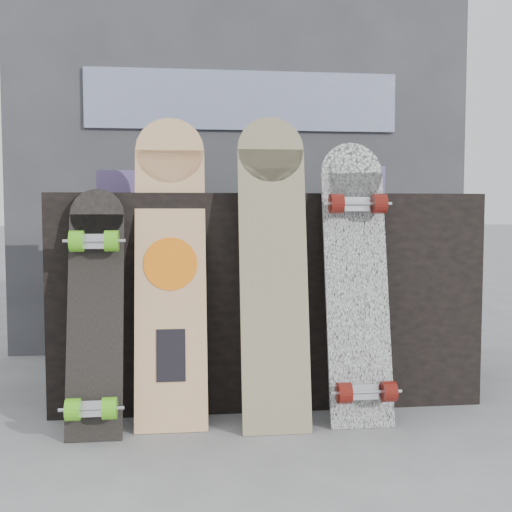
{
  "coord_description": "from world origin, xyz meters",
  "views": [
    {
      "loc": [
        -0.33,
        -2.08,
        0.74
      ],
      "look_at": [
        -0.06,
        0.2,
        0.57
      ],
      "focal_mm": 45.0,
      "sensor_mm": 36.0,
      "label": 1
    }
  ],
  "objects": [
    {
      "name": "longboard_geisha",
      "position": [
        -0.36,
        0.16,
        0.57
      ],
      "size": [
        0.24,
        0.28,
        1.07
      ],
      "rotation": [
        -0.24,
        0.0,
        0.0
      ],
      "color": "#CFB78B",
      "rests_on": "ground"
    },
    {
      "name": "vendor_table",
      "position": [
        0.0,
        0.5,
        0.4
      ],
      "size": [
        1.6,
        0.6,
        0.8
      ],
      "primitive_type": "cube",
      "color": "black",
      "rests_on": "ground"
    },
    {
      "name": "merch_box_small",
      "position": [
        0.44,
        0.57,
        0.86
      ],
      "size": [
        0.14,
        0.14,
        0.12
      ],
      "primitive_type": "cube",
      "color": "#503F82",
      "rests_on": "vendor_table"
    },
    {
      "name": "skateboard_dark",
      "position": [
        -0.61,
        0.06,
        0.41
      ],
      "size": [
        0.18,
        0.29,
        0.81
      ],
      "rotation": [
        -0.26,
        0.0,
        0.0
      ],
      "color": "black",
      "rests_on": "ground"
    },
    {
      "name": "longboard_celtic",
      "position": [
        -0.01,
        0.07,
        0.57
      ],
      "size": [
        0.23,
        0.21,
        1.06
      ],
      "rotation": [
        -0.19,
        0.0,
        0.0
      ],
      "color": "beige",
      "rests_on": "ground"
    },
    {
      "name": "booth",
      "position": [
        0.0,
        1.35,
        1.1
      ],
      "size": [
        2.4,
        0.22,
        2.2
      ],
      "color": "#36363C",
      "rests_on": "ground"
    },
    {
      "name": "merch_box_purple",
      "position": [
        -0.57,
        0.62,
        0.85
      ],
      "size": [
        0.18,
        0.12,
        0.1
      ],
      "primitive_type": "cube",
      "color": "#503F82",
      "rests_on": "vendor_table"
    },
    {
      "name": "ground",
      "position": [
        0.0,
        0.0,
        0.0
      ],
      "size": [
        60.0,
        60.0,
        0.0
      ],
      "primitive_type": "plane",
      "color": "slate",
      "rests_on": "ground"
    },
    {
      "name": "merch_box_flat",
      "position": [
        0.05,
        0.65,
        0.83
      ],
      "size": [
        0.22,
        0.1,
        0.06
      ],
      "primitive_type": "cube",
      "color": "#D1B78C",
      "rests_on": "vendor_table"
    },
    {
      "name": "longboard_cascadia",
      "position": [
        0.28,
        0.08,
        0.5
      ],
      "size": [
        0.22,
        0.28,
        0.98
      ],
      "rotation": [
        -0.21,
        0.0,
        0.0
      ],
      "color": "white",
      "rests_on": "ground"
    }
  ]
}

